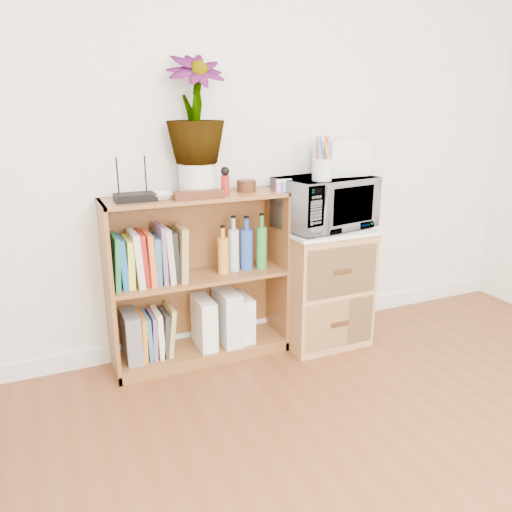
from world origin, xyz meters
TOP-DOWN VIEW (x-y plane):
  - skirting_board at (0.00, 2.24)m, footprint 4.00×0.02m
  - bookshelf at (-0.35, 2.10)m, footprint 1.00×0.30m
  - wicker_unit at (0.40, 2.02)m, footprint 0.50×0.45m
  - microwave at (0.40, 2.02)m, footprint 0.59×0.46m
  - pen_cup at (0.31, 1.91)m, footprint 0.11×0.11m
  - small_appliance at (0.53, 2.06)m, footprint 0.26×0.22m
  - router at (-0.67, 2.08)m, footprint 0.20×0.14m
  - white_bowl at (-0.55, 2.07)m, footprint 0.13×0.13m
  - plant_pot at (-0.33, 2.12)m, footprint 0.20×0.20m
  - potted_plant at (-0.33, 2.12)m, footprint 0.31×0.31m
  - trinket_box at (-0.37, 2.00)m, footprint 0.26×0.07m
  - kokeshi_doll at (-0.20, 2.06)m, footprint 0.05×0.05m
  - wooden_bowl at (-0.05, 2.11)m, footprint 0.11×0.11m
  - paint_jars at (0.13, 2.01)m, footprint 0.10×0.04m
  - file_box at (-0.75, 2.10)m, footprint 0.08×0.22m
  - magazine_holder_left at (-0.33, 2.09)m, footprint 0.09×0.23m
  - magazine_holder_mid at (-0.19, 2.09)m, footprint 0.10×0.26m
  - magazine_holder_right at (-0.10, 2.09)m, footprint 0.09×0.22m
  - cookbooks at (-0.62, 2.10)m, footprint 0.39×0.20m
  - liquor_bottles at (-0.09, 2.10)m, footprint 0.30×0.07m
  - lower_books at (-0.61, 2.10)m, footprint 0.20×0.19m

SIDE VIEW (x-z plane):
  - skirting_board at x=0.00m, z-range 0.00..0.10m
  - lower_books at x=-0.61m, z-range 0.06..0.34m
  - magazine_holder_right at x=-0.10m, z-range 0.07..0.34m
  - file_box at x=-0.75m, z-range 0.07..0.34m
  - magazine_holder_left at x=-0.33m, z-range 0.07..0.36m
  - magazine_holder_mid at x=-0.19m, z-range 0.07..0.39m
  - wicker_unit at x=0.40m, z-range 0.00..0.70m
  - bookshelf at x=-0.35m, z-range 0.00..0.95m
  - cookbooks at x=-0.62m, z-range 0.48..0.79m
  - liquor_bottles at x=-0.09m, z-range 0.49..0.81m
  - microwave at x=0.40m, z-range 0.72..1.02m
  - white_bowl at x=-0.55m, z-range 0.95..0.98m
  - router at x=-0.67m, z-range 0.95..0.99m
  - trinket_box at x=-0.37m, z-range 0.95..0.99m
  - paint_jars at x=0.13m, z-range 0.95..1.00m
  - wooden_bowl at x=-0.05m, z-range 0.95..1.01m
  - kokeshi_doll at x=-0.20m, z-range 0.95..1.05m
  - plant_pot at x=-0.33m, z-range 0.95..1.12m
  - pen_cup at x=0.31m, z-range 1.02..1.13m
  - small_appliance at x=0.53m, z-range 1.02..1.22m
  - potted_plant at x=-0.33m, z-range 1.12..1.66m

